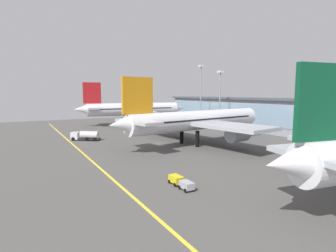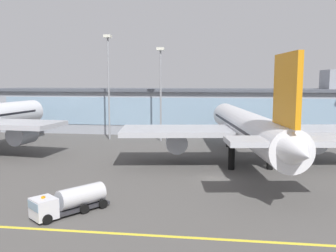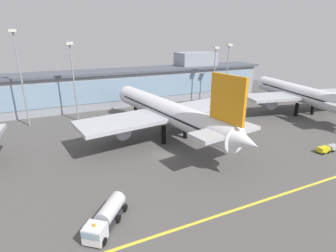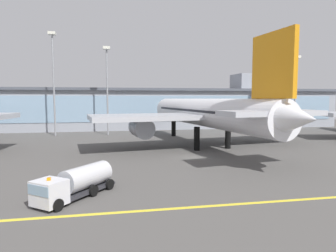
{
  "view_description": "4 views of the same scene",
  "coord_description": "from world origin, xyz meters",
  "px_view_note": "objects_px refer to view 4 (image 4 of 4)",
  "views": [
    {
      "loc": [
        69.7,
        -35.76,
        14.55
      ],
      "look_at": [
        -9.22,
        8.36,
        3.72
      ],
      "focal_mm": 29.22,
      "sensor_mm": 36.0,
      "label": 1
    },
    {
      "loc": [
        0.24,
        -55.54,
        15.14
      ],
      "look_at": [
        -8.74,
        11.34,
        6.67
      ],
      "focal_mm": 38.86,
      "sensor_mm": 36.0,
      "label": 2
    },
    {
      "loc": [
        -21.22,
        -48.23,
        25.25
      ],
      "look_at": [
        4.21,
        6.51,
        4.22
      ],
      "focal_mm": 28.26,
      "sensor_mm": 36.0,
      "label": 3
    },
    {
      "loc": [
        -12.7,
        -46.83,
        9.65
      ],
      "look_at": [
        -1.86,
        9.91,
        4.32
      ],
      "focal_mm": 31.85,
      "sensor_mm": 36.0,
      "label": 4
    }
  ],
  "objects_px": {
    "apron_light_mast_east": "(278,84)",
    "apron_light_mast_west": "(296,82)",
    "apron_light_mast_far_east": "(107,77)",
    "fuel_tanker_truck": "(74,183)",
    "airliner_near_right": "(205,113)",
    "apron_light_mast_centre": "(53,70)"
  },
  "relations": [
    {
      "from": "fuel_tanker_truck",
      "to": "apron_light_mast_east",
      "type": "distance_m",
      "value": 73.87
    },
    {
      "from": "fuel_tanker_truck",
      "to": "apron_light_mast_east",
      "type": "relative_size",
      "value": 0.41
    },
    {
      "from": "apron_light_mast_west",
      "to": "apron_light_mast_centre",
      "type": "bearing_deg",
      "value": 177.84
    },
    {
      "from": "apron_light_mast_west",
      "to": "apron_light_mast_east",
      "type": "relative_size",
      "value": 1.04
    },
    {
      "from": "fuel_tanker_truck",
      "to": "apron_light_mast_centre",
      "type": "relative_size",
      "value": 0.32
    },
    {
      "from": "airliner_near_right",
      "to": "apron_light_mast_west",
      "type": "xyz_separation_m",
      "value": [
        34.54,
        22.17,
        7.8
      ]
    },
    {
      "from": "apron_light_mast_east",
      "to": "apron_light_mast_far_east",
      "type": "height_order",
      "value": "apron_light_mast_far_east"
    },
    {
      "from": "fuel_tanker_truck",
      "to": "apron_light_mast_east",
      "type": "bearing_deg",
      "value": 172.85
    },
    {
      "from": "apron_light_mast_centre",
      "to": "fuel_tanker_truck",
      "type": "bearing_deg",
      "value": -78.29
    },
    {
      "from": "apron_light_mast_east",
      "to": "apron_light_mast_west",
      "type": "bearing_deg",
      "value": -18.13
    },
    {
      "from": "fuel_tanker_truck",
      "to": "apron_light_mast_west",
      "type": "relative_size",
      "value": 0.39
    },
    {
      "from": "fuel_tanker_truck",
      "to": "apron_light_mast_centre",
      "type": "xyz_separation_m",
      "value": [
        -10.78,
        52.03,
        15.52
      ]
    },
    {
      "from": "fuel_tanker_truck",
      "to": "apron_light_mast_far_east",
      "type": "relative_size",
      "value": 0.37
    },
    {
      "from": "airliner_near_right",
      "to": "apron_light_mast_centre",
      "type": "xyz_separation_m",
      "value": [
        -32.81,
        24.72,
        10.3
      ]
    },
    {
      "from": "airliner_near_right",
      "to": "apron_light_mast_east",
      "type": "relative_size",
      "value": 2.65
    },
    {
      "from": "fuel_tanker_truck",
      "to": "apron_light_mast_west",
      "type": "bearing_deg",
      "value": 169.58
    },
    {
      "from": "fuel_tanker_truck",
      "to": "apron_light_mast_east",
      "type": "xyz_separation_m",
      "value": [
        51.97,
        50.99,
        12.5
      ]
    },
    {
      "from": "airliner_near_right",
      "to": "apron_light_mast_centre",
      "type": "bearing_deg",
      "value": 44.64
    },
    {
      "from": "airliner_near_right",
      "to": "apron_light_mast_east",
      "type": "height_order",
      "value": "apron_light_mast_east"
    },
    {
      "from": "apron_light_mast_centre",
      "to": "apron_light_mast_east",
      "type": "distance_m",
      "value": 62.83
    },
    {
      "from": "airliner_near_right",
      "to": "apron_light_mast_centre",
      "type": "relative_size",
      "value": 2.11
    },
    {
      "from": "apron_light_mast_far_east",
      "to": "apron_light_mast_west",
      "type": "bearing_deg",
      "value": -1.98
    }
  ]
}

